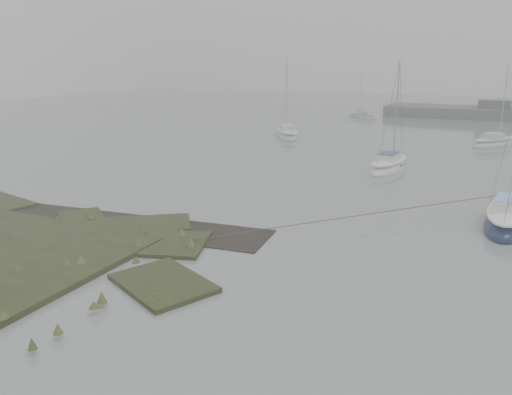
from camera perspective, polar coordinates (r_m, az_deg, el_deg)
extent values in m
plane|color=slate|center=(45.17, 12.10, 5.44)|extent=(160.00, 160.00, 0.00)
cube|color=#424247|center=(74.62, 25.53, 9.16)|extent=(4.00, 3.00, 2.20)
ellipsoid|color=#11193B|center=(26.44, 26.92, -2.56)|extent=(2.70, 6.49, 1.53)
ellipsoid|color=white|center=(26.28, 27.08, -1.28)|extent=(2.21, 5.64, 0.43)
cube|color=white|center=(25.92, 27.12, -0.63)|extent=(1.57, 2.29, 0.45)
cube|color=#81ACE0|center=(25.86, 27.19, -0.09)|extent=(1.46, 2.10, 0.07)
cylinder|color=#939399|center=(25.69, 27.16, -0.18)|extent=(0.34, 2.52, 0.08)
ellipsoid|color=silver|center=(36.79, 14.94, 3.22)|extent=(2.65, 5.98, 1.40)
ellipsoid|color=white|center=(36.68, 15.00, 4.08)|extent=(2.17, 5.19, 0.40)
cube|color=white|center=(36.38, 14.92, 4.56)|extent=(1.49, 2.13, 0.41)
cube|color=navy|center=(36.34, 14.94, 4.91)|extent=(1.39, 1.95, 0.07)
cylinder|color=#939399|center=(36.89, 15.76, 9.74)|extent=(0.09, 0.09, 6.61)
cylinder|color=#939399|center=(36.19, 14.86, 4.88)|extent=(0.38, 2.30, 0.07)
ellipsoid|color=#ACB2B6|center=(51.14, 3.57, 6.98)|extent=(4.78, 6.19, 1.46)
ellipsoid|color=white|center=(51.05, 3.58, 7.63)|extent=(4.04, 5.32, 0.41)
cube|color=white|center=(50.76, 3.64, 8.00)|extent=(2.17, 2.43, 0.43)
cube|color=silver|center=(50.73, 3.64, 8.27)|extent=(2.00, 2.24, 0.07)
cylinder|color=#939399|center=(51.46, 3.52, 11.88)|extent=(0.09, 0.09, 6.88)
cylinder|color=#939399|center=(50.56, 3.67, 8.24)|extent=(1.30, 2.11, 0.08)
ellipsoid|color=silver|center=(50.65, 25.51, 5.44)|extent=(4.58, 5.62, 1.35)
ellipsoid|color=silver|center=(50.57, 25.58, 6.04)|extent=(3.88, 4.83, 0.38)
cube|color=silver|center=(50.33, 25.47, 6.40)|extent=(2.04, 2.24, 0.40)
cube|color=silver|center=(50.30, 25.50, 6.64)|extent=(1.89, 2.06, 0.06)
cylinder|color=#939399|center=(50.82, 26.48, 9.90)|extent=(0.09, 0.09, 6.33)
cylinder|color=#939399|center=(50.17, 25.40, 6.64)|extent=(1.29, 1.88, 0.07)
ellipsoid|color=silver|center=(71.22, 12.13, 9.00)|extent=(4.77, 3.05, 1.10)
ellipsoid|color=silver|center=(71.17, 12.15, 9.35)|extent=(4.12, 2.56, 0.31)
cube|color=silver|center=(71.04, 12.29, 9.55)|extent=(1.81, 1.48, 0.32)
cube|color=silver|center=(71.02, 12.30, 9.70)|extent=(1.66, 1.37, 0.05)
cylinder|color=#939399|center=(71.29, 11.88, 11.65)|extent=(0.07, 0.07, 5.19)
cylinder|color=#939399|center=(70.95, 12.38, 9.69)|extent=(1.71, 0.72, 0.06)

